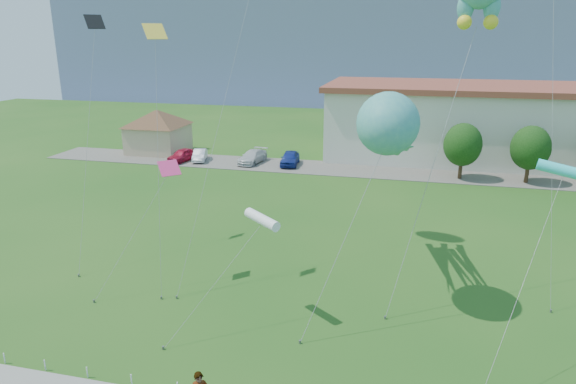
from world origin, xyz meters
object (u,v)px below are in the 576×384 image
(parked_car_silver, at_px, (200,155))
(parked_car_blue, at_px, (290,158))
(parked_car_red, at_px, (182,155))
(parked_car_white, at_px, (252,157))
(octopus_kite, at_px, (388,133))
(pavilion, at_px, (158,127))

(parked_car_silver, distance_m, parked_car_blue, 10.20)
(parked_car_red, bearing_deg, parked_car_white, 20.66)
(parked_car_white, relative_size, parked_car_blue, 1.07)
(parked_car_red, distance_m, octopus_kite, 35.04)
(parked_car_blue, xyz_separation_m, octopus_kite, (11.35, -26.03, 7.89))
(parked_car_white, distance_m, parked_car_blue, 4.19)
(pavilion, xyz_separation_m, parked_car_silver, (6.51, -3.09, -2.34))
(octopus_kite, bearing_deg, parked_car_red, 133.08)
(octopus_kite, bearing_deg, pavilion, 134.34)
(parked_car_red, xyz_separation_m, parked_car_blue, (11.96, 1.10, 0.06))
(parked_car_white, bearing_deg, parked_car_red, -163.58)
(pavilion, relative_size, parked_car_white, 1.97)
(parked_car_white, bearing_deg, parked_car_blue, 9.33)
(parked_car_silver, height_order, parked_car_white, parked_car_white)
(parked_car_white, xyz_separation_m, parked_car_blue, (4.19, 0.05, 0.06))
(pavilion, height_order, parked_car_red, pavilion)
(pavilion, distance_m, parked_car_silver, 7.58)
(parked_car_red, height_order, parked_car_blue, parked_car_blue)
(parked_car_silver, bearing_deg, parked_car_blue, -13.42)
(pavilion, height_order, parked_car_white, pavilion)
(parked_car_white, bearing_deg, pavilion, 176.43)
(parked_car_blue, bearing_deg, parked_car_red, 179.82)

